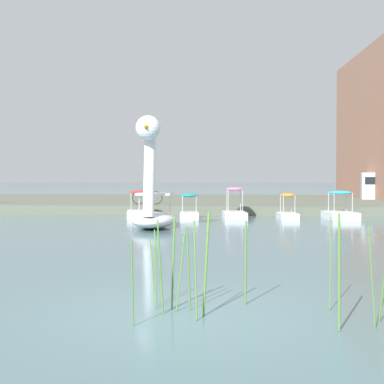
{
  "coord_description": "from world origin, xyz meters",
  "views": [
    {
      "loc": [
        0.93,
        -7.7,
        2.01
      ],
      "look_at": [
        -1.57,
        16.65,
        1.38
      ],
      "focal_mm": 49.39,
      "sensor_mm": 36.0,
      "label": 1
    }
  ],
  "objects_px": {
    "pedal_boat_cyan": "(340,211)",
    "bicycle_parked": "(147,198)",
    "swan_boat": "(152,197)",
    "pedal_boat_orange": "(288,211)",
    "pedal_boat_red": "(139,209)",
    "pedal_boat_teal": "(189,211)",
    "pedal_boat_pink": "(234,210)"
  },
  "relations": [
    {
      "from": "pedal_boat_cyan",
      "to": "swan_boat",
      "type": "bearing_deg",
      "value": -144.79
    },
    {
      "from": "pedal_boat_pink",
      "to": "pedal_boat_teal",
      "type": "xyz_separation_m",
      "value": [
        -2.26,
        -0.35,
        -0.06
      ]
    },
    {
      "from": "pedal_boat_cyan",
      "to": "pedal_boat_red",
      "type": "relative_size",
      "value": 1.0
    },
    {
      "from": "pedal_boat_cyan",
      "to": "pedal_boat_teal",
      "type": "bearing_deg",
      "value": -178.16
    },
    {
      "from": "pedal_boat_orange",
      "to": "pedal_boat_red",
      "type": "height_order",
      "value": "pedal_boat_red"
    },
    {
      "from": "pedal_boat_cyan",
      "to": "pedal_boat_orange",
      "type": "height_order",
      "value": "pedal_boat_cyan"
    },
    {
      "from": "pedal_boat_red",
      "to": "bicycle_parked",
      "type": "bearing_deg",
      "value": 94.2
    },
    {
      "from": "pedal_boat_orange",
      "to": "swan_boat",
      "type": "bearing_deg",
      "value": -135.54
    },
    {
      "from": "pedal_boat_teal",
      "to": "bicycle_parked",
      "type": "distance_m",
      "value": 4.76
    },
    {
      "from": "swan_boat",
      "to": "pedal_boat_pink",
      "type": "xyz_separation_m",
      "value": [
        3.15,
        6.0,
        -0.82
      ]
    },
    {
      "from": "pedal_boat_orange",
      "to": "pedal_boat_teal",
      "type": "relative_size",
      "value": 0.97
    },
    {
      "from": "pedal_boat_pink",
      "to": "pedal_boat_teal",
      "type": "relative_size",
      "value": 1.1
    },
    {
      "from": "pedal_boat_orange",
      "to": "pedal_boat_cyan",
      "type": "bearing_deg",
      "value": 5.15
    },
    {
      "from": "bicycle_parked",
      "to": "pedal_boat_orange",
      "type": "bearing_deg",
      "value": -25.9
    },
    {
      "from": "pedal_boat_red",
      "to": "pedal_boat_teal",
      "type": "bearing_deg",
      "value": -4.54
    },
    {
      "from": "pedal_boat_cyan",
      "to": "pedal_boat_teal",
      "type": "relative_size",
      "value": 1.2
    },
    {
      "from": "pedal_boat_cyan",
      "to": "bicycle_parked",
      "type": "bearing_deg",
      "value": 161.15
    },
    {
      "from": "pedal_boat_orange",
      "to": "bicycle_parked",
      "type": "relative_size",
      "value": 1.07
    },
    {
      "from": "pedal_boat_red",
      "to": "bicycle_parked",
      "type": "distance_m",
      "value": 3.6
    },
    {
      "from": "swan_boat",
      "to": "pedal_boat_red",
      "type": "distance_m",
      "value": 6.16
    },
    {
      "from": "pedal_boat_cyan",
      "to": "pedal_boat_teal",
      "type": "xyz_separation_m",
      "value": [
        -7.47,
        -0.24,
        -0.04
      ]
    },
    {
      "from": "pedal_boat_teal",
      "to": "pedal_boat_red",
      "type": "distance_m",
      "value": 2.61
    },
    {
      "from": "pedal_boat_cyan",
      "to": "pedal_boat_orange",
      "type": "distance_m",
      "value": 2.6
    },
    {
      "from": "swan_boat",
      "to": "pedal_boat_cyan",
      "type": "relative_size",
      "value": 1.93
    },
    {
      "from": "pedal_boat_orange",
      "to": "pedal_boat_red",
      "type": "bearing_deg",
      "value": 178.47
    },
    {
      "from": "swan_boat",
      "to": "pedal_boat_teal",
      "type": "bearing_deg",
      "value": 81.1
    },
    {
      "from": "swan_boat",
      "to": "bicycle_parked",
      "type": "relative_size",
      "value": 2.56
    },
    {
      "from": "swan_boat",
      "to": "pedal_boat_orange",
      "type": "height_order",
      "value": "swan_boat"
    },
    {
      "from": "swan_boat",
      "to": "pedal_boat_pink",
      "type": "distance_m",
      "value": 6.83
    },
    {
      "from": "swan_boat",
      "to": "pedal_boat_orange",
      "type": "relative_size",
      "value": 2.4
    },
    {
      "from": "pedal_boat_teal",
      "to": "pedal_boat_red",
      "type": "height_order",
      "value": "pedal_boat_red"
    },
    {
      "from": "pedal_boat_cyan",
      "to": "pedal_boat_orange",
      "type": "bearing_deg",
      "value": -174.85
    }
  ]
}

